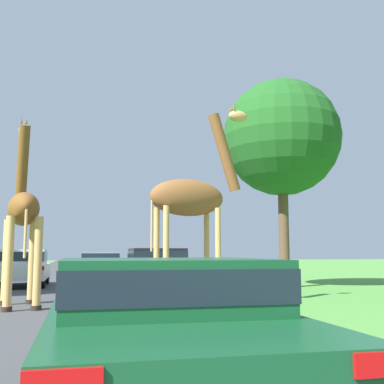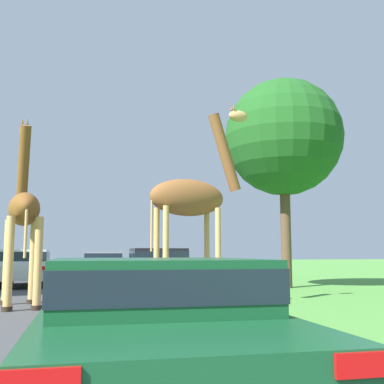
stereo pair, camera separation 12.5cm
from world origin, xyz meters
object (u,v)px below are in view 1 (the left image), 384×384
at_px(car_lead_maroon, 163,323).
at_px(car_queue_left, 156,270).
at_px(tree_left_edge, 282,138).
at_px(giraffe_companion, 23,212).
at_px(car_queue_right, 22,267).
at_px(giraffe_near_road, 192,198).
at_px(car_far_ahead, 100,265).

relative_size(car_lead_maroon, car_queue_left, 1.00).
bearing_deg(tree_left_edge, giraffe_companion, -153.81).
xyz_separation_m(car_queue_left, tree_left_edge, (5.07, 1.42, 4.93)).
xyz_separation_m(car_queue_right, tree_left_edge, (9.62, -3.02, 4.92)).
bearing_deg(giraffe_near_road, car_queue_left, 171.73).
height_order(giraffe_near_road, tree_left_edge, tree_left_edge).
distance_m(giraffe_near_road, tree_left_edge, 7.82).
distance_m(giraffe_near_road, car_lead_maroon, 7.71).
bearing_deg(car_queue_right, giraffe_near_road, -60.16).
distance_m(car_queue_left, tree_left_edge, 7.21).
height_order(car_queue_right, tree_left_edge, tree_left_edge).
height_order(car_lead_maroon, car_queue_left, car_queue_left).
bearing_deg(giraffe_near_road, giraffe_companion, -115.71).
relative_size(car_queue_right, car_queue_left, 0.98).
height_order(giraffe_near_road, car_lead_maroon, giraffe_near_road).
height_order(car_lead_maroon, tree_left_edge, tree_left_edge).
bearing_deg(giraffe_companion, car_far_ahead, 68.36).
xyz_separation_m(giraffe_companion, car_queue_left, (3.82, 2.95, -1.53)).
bearing_deg(car_lead_maroon, car_far_ahead, 89.14).
distance_m(giraffe_near_road, giraffe_companion, 4.21).
height_order(car_far_ahead, tree_left_edge, tree_left_edge).
height_order(car_queue_left, tree_left_edge, tree_left_edge).
relative_size(car_lead_maroon, car_queue_right, 1.02).
relative_size(car_queue_right, tree_left_edge, 0.50).
bearing_deg(tree_left_edge, car_far_ahead, 132.22).
distance_m(giraffe_companion, tree_left_edge, 10.46).
height_order(car_queue_right, car_queue_left, car_queue_left).
height_order(car_queue_right, car_far_ahead, car_queue_right).
xyz_separation_m(car_lead_maroon, car_far_ahead, (0.30, 19.70, 0.02)).
xyz_separation_m(giraffe_companion, tree_left_edge, (8.88, 4.37, 3.39)).
height_order(giraffe_companion, car_far_ahead, giraffe_companion).
bearing_deg(car_lead_maroon, tree_left_edge, 61.64).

